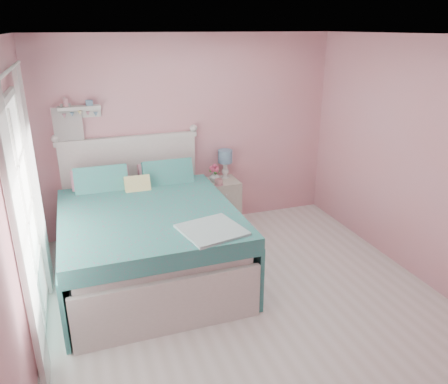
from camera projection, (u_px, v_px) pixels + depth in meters
floor at (253, 310)px, 4.38m from camera, size 4.50×4.50×0.00m
room_shell at (257, 158)px, 3.82m from camera, size 4.50×4.50×4.50m
bed at (147, 238)px, 4.92m from camera, size 1.82×2.33×1.35m
nightstand at (221, 203)px, 6.13m from camera, size 0.47×0.46×0.68m
table_lamp at (225, 158)px, 6.04m from camera, size 0.20×0.20×0.40m
vase at (215, 176)px, 5.94m from camera, size 0.15×0.15×0.15m
teacup at (219, 182)px, 5.83m from camera, size 0.11×0.11×0.08m
roses at (214, 168)px, 5.90m from camera, size 0.14×0.11×0.12m
wall_shelf at (79, 109)px, 5.27m from camera, size 0.50×0.15×0.25m
hanging_dress at (69, 137)px, 5.33m from camera, size 0.34×0.03×0.72m
french_door at (26, 224)px, 3.75m from camera, size 0.04×1.32×2.16m
curtain_near at (24, 252)px, 3.07m from camera, size 0.04×0.40×2.32m
curtain_far at (35, 184)px, 4.38m from camera, size 0.04×0.40×2.32m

